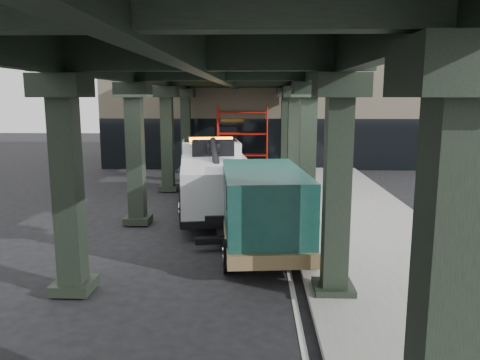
# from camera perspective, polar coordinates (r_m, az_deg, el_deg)

# --- Properties ---
(ground) EXTENTS (90.00, 90.00, 0.00)m
(ground) POSITION_cam_1_polar(r_m,az_deg,el_deg) (14.87, -1.29, -7.58)
(ground) COLOR black
(ground) RESTS_ON ground
(sidewalk) EXTENTS (5.00, 40.00, 0.15)m
(sidewalk) POSITION_cam_1_polar(r_m,az_deg,el_deg) (17.15, 14.35, -5.23)
(sidewalk) COLOR gray
(sidewalk) RESTS_ON ground
(lane_stripe) EXTENTS (0.12, 38.00, 0.01)m
(lane_stripe) POSITION_cam_1_polar(r_m,az_deg,el_deg) (16.79, 4.92, -5.52)
(lane_stripe) COLOR silver
(lane_stripe) RESTS_ON ground
(viaduct) EXTENTS (7.40, 32.00, 6.40)m
(viaduct) POSITION_cam_1_polar(r_m,az_deg,el_deg) (16.22, -2.42, 13.43)
(viaduct) COLOR black
(viaduct) RESTS_ON ground
(building) EXTENTS (22.00, 10.00, 8.00)m
(building) POSITION_cam_1_polar(r_m,az_deg,el_deg) (34.17, 3.97, 9.18)
(building) COLOR #C6B793
(building) RESTS_ON ground
(scaffolding) EXTENTS (3.08, 0.88, 4.00)m
(scaffolding) POSITION_cam_1_polar(r_m,az_deg,el_deg) (28.90, 0.31, 5.30)
(scaffolding) COLOR red
(scaffolding) RESTS_ON ground
(tow_truck) EXTENTS (3.66, 9.15, 2.92)m
(tow_truck) POSITION_cam_1_polar(r_m,az_deg,el_deg) (18.82, -3.23, 0.62)
(tow_truck) COLOR black
(tow_truck) RESTS_ON ground
(towed_van) EXTENTS (2.90, 6.25, 2.46)m
(towed_van) POSITION_cam_1_polar(r_m,az_deg,el_deg) (13.94, 2.70, -3.14)
(towed_van) COLOR #103B34
(towed_van) RESTS_ON ground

